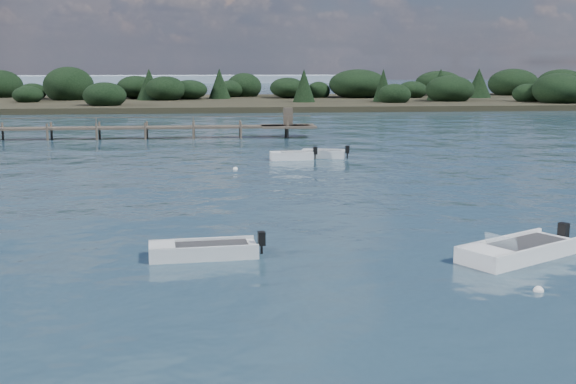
{
  "coord_description": "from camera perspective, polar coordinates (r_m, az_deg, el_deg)",
  "views": [
    {
      "loc": [
        -3.0,
        -18.19,
        6.84
      ],
      "look_at": [
        0.4,
        14.0,
        1.0
      ],
      "focal_mm": 45.0,
      "sensor_mm": 36.0,
      "label": 1
    }
  ],
  "objects": [
    {
      "name": "ground",
      "position": [
        78.55,
        -3.84,
        5.21
      ],
      "size": [
        400.0,
        400.0,
        0.0
      ],
      "primitive_type": "plane",
      "color": "#182C39",
      "rests_on": "ground"
    },
    {
      "name": "tender_far_white",
      "position": [
        51.32,
        0.29,
        2.75
      ],
      "size": [
        3.37,
        1.32,
        1.15
      ],
      "color": "silver",
      "rests_on": "ground"
    },
    {
      "name": "dinghy_mid_white_a",
      "position": [
        26.95,
        17.76,
        -4.63
      ],
      "size": [
        5.08,
        3.97,
        1.21
      ],
      "color": "silver",
      "rests_on": "ground"
    },
    {
      "name": "dinghy_mid_grey",
      "position": [
        25.97,
        -6.73,
        -4.8
      ],
      "size": [
        4.2,
        1.76,
        1.05
      ],
      "color": "silver",
      "rests_on": "ground"
    },
    {
      "name": "tender_far_grey_b",
      "position": [
        52.45,
        2.82,
        2.91
      ],
      "size": [
        3.49,
        1.95,
        1.17
      ],
      "color": "silver",
      "rests_on": "ground"
    },
    {
      "name": "buoy_b",
      "position": [
        23.33,
        19.18,
        -7.41
      ],
      "size": [
        0.32,
        0.32,
        0.32
      ],
      "primitive_type": "sphere",
      "color": "white",
      "rests_on": "ground"
    },
    {
      "name": "buoy_e",
      "position": [
        46.79,
        -4.19,
        1.8
      ],
      "size": [
        0.32,
        0.32,
        0.32
      ],
      "primitive_type": "sphere",
      "color": "white",
      "rests_on": "ground"
    },
    {
      "name": "jetty",
      "position": [
        69.04,
        -21.84,
        4.63
      ],
      "size": [
        64.5,
        3.2,
        3.4
      ],
      "color": "#4D4338",
      "rests_on": "ground"
    },
    {
      "name": "far_headland",
      "position": [
        121.56,
        7.36,
        7.85
      ],
      "size": [
        190.0,
        40.0,
        5.8
      ],
      "color": "black",
      "rests_on": "ground"
    }
  ]
}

